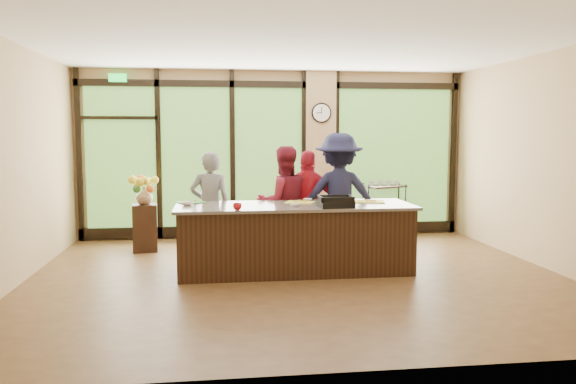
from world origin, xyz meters
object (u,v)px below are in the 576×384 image
object	(u,v)px
bar_cart	(384,203)
flower_stand	(145,228)
island_base	(295,239)
cook_left	(210,206)
cook_right	(339,196)
roasting_pan	(335,204)

from	to	relation	value
bar_cart	flower_stand	bearing A→B (deg)	166.68
island_base	cook_left	xyz separation A→B (m)	(-1.14, 0.83, 0.37)
island_base	bar_cart	xyz separation A→B (m)	(2.00, 2.45, 0.18)
cook_right	bar_cart	world-z (taller)	cook_right
flower_stand	cook_right	bearing A→B (deg)	-23.31
cook_right	roasting_pan	world-z (taller)	cook_right
island_base	cook_right	size ratio (longest dim) A/B	1.64
cook_left	bar_cart	bearing A→B (deg)	-153.36
island_base	cook_right	bearing A→B (deg)	42.22
roasting_pan	flower_stand	xyz separation A→B (m)	(-2.68, 1.97, -0.58)
cook_left	cook_right	size ratio (longest dim) A/B	0.86
cook_left	cook_right	distance (m)	1.92
roasting_pan	cook_right	bearing A→B (deg)	70.31
island_base	cook_left	bearing A→B (deg)	144.14
island_base	cook_right	xyz separation A→B (m)	(0.77, 0.70, 0.50)
roasting_pan	bar_cart	distance (m)	3.19
island_base	flower_stand	xyz separation A→B (m)	(-2.19, 1.63, -0.06)
cook_left	bar_cart	distance (m)	3.55
cook_right	bar_cart	xyz separation A→B (m)	(1.24, 1.75, -0.33)
cook_left	bar_cart	size ratio (longest dim) A/B	1.57
cook_left	roasting_pan	xyz separation A→B (m)	(1.63, -1.16, 0.15)
cook_left	flower_stand	bearing A→B (deg)	-38.28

